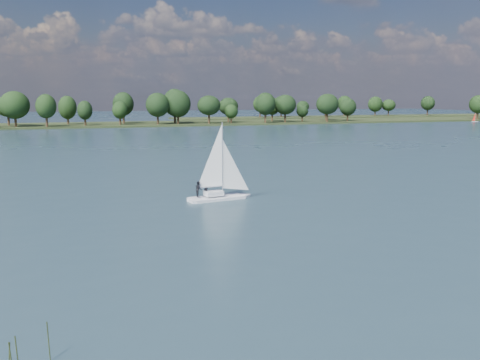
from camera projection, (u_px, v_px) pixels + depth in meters
name	position (u px, v px, depth m)	size (l,w,h in m)	color
ground	(112.00, 150.00, 126.11)	(700.00, 700.00, 0.00)	#233342
far_shore	(84.00, 126.00, 230.54)	(660.00, 40.00, 1.50)	black
far_shore_back	(350.00, 117.00, 327.62)	(220.00, 30.00, 1.40)	black
sailboat	(217.00, 178.00, 64.47)	(7.72, 3.26, 9.85)	white
dinghy_orange	(475.00, 120.00, 267.12)	(3.13, 1.45, 4.85)	silver
treeline	(81.00, 107.00, 225.71)	(563.28, 74.14, 18.04)	black
reeds	(341.00, 359.00, 23.70)	(58.00, 13.50, 2.31)	#283316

